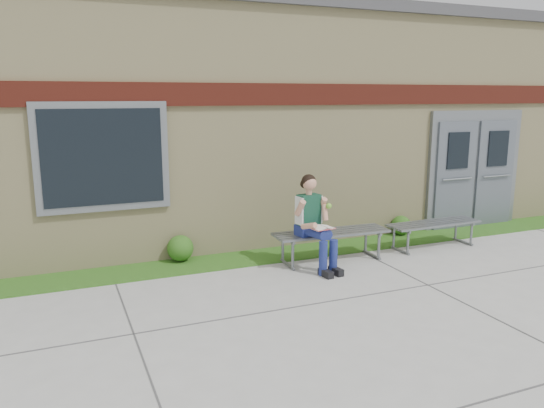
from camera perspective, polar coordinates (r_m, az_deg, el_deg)
name	(u,v)px	position (r m, az deg, el deg)	size (l,w,h in m)	color
ground	(388,309)	(6.80, 12.42, -11.00)	(80.00, 80.00, 0.00)	#9E9E99
grass_strip	(298,252)	(8.92, 2.82, -5.18)	(16.00, 0.80, 0.02)	#1E5115
school_building	(232,118)	(11.70, -4.30, 9.22)	(16.20, 6.22, 4.20)	beige
bench_left	(331,238)	(8.43, 6.40, -3.66)	(1.88, 0.59, 0.48)	slate
bench_right	(433,228)	(9.55, 16.97, -2.49)	(1.72, 0.51, 0.44)	slate
girl	(314,220)	(7.97, 4.57, -1.77)	(0.54, 0.87, 1.43)	navy
shrub_mid	(180,248)	(8.48, -9.83, -4.71)	(0.41, 0.41, 0.41)	#1E5115
shrub_east	(401,225)	(10.20, 13.70, -2.24)	(0.36, 0.36, 0.36)	#1E5115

